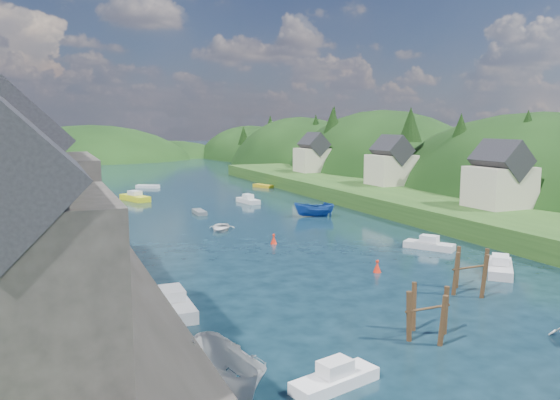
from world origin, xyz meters
name	(u,v)px	position (x,y,z in m)	size (l,w,h in m)	color
ground	(223,207)	(0.00, 50.00, 0.00)	(600.00, 600.00, 0.00)	black
hillside_right	(380,212)	(45.00, 75.00, -7.41)	(36.00, 245.56, 48.00)	black
far_hills	(124,188)	(1.22, 174.01, -10.80)	(103.00, 68.00, 44.00)	black
hill_trees	(208,132)	(1.87, 64.22, 11.15)	(90.41, 145.73, 12.42)	black
quay_left	(57,263)	(-24.00, 20.00, 1.00)	(12.00, 110.00, 2.00)	#2D2B28
quayside_buildings	(20,220)	(-26.00, 6.39, 7.09)	(8.00, 35.84, 12.90)	#2D2B28
boat_sheds	(33,189)	(-26.00, 39.00, 5.27)	(7.00, 21.00, 7.50)	#2D2D30
terrace_right	(399,199)	(25.00, 40.00, 1.20)	(16.00, 120.00, 2.40)	#234719
right_bank_cottages	(385,164)	(28.00, 48.33, 5.84)	(9.00, 59.24, 8.41)	beige
piling_cluster_near	(427,318)	(-3.98, -3.57, 1.25)	(3.20, 2.98, 3.64)	#382314
piling_cluster_far	(470,275)	(4.61, 2.27, 1.37)	(3.39, 3.15, 3.88)	#382314
channel_buoy_near	(377,267)	(1.32, 9.85, 0.48)	(0.70, 0.70, 1.10)	red
channel_buoy_far	(274,239)	(-2.59, 23.65, 0.48)	(0.70, 0.70, 1.10)	red
moored_boats	(267,242)	(-4.08, 21.78, 0.67)	(35.11, 90.46, 2.42)	silver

